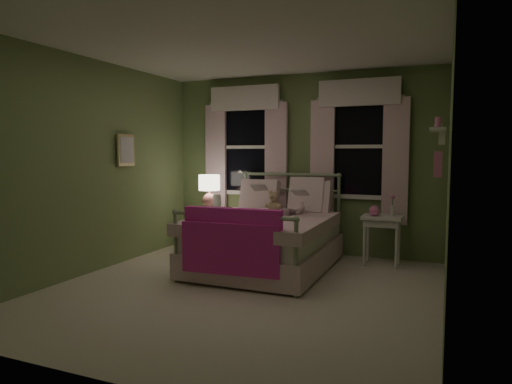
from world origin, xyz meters
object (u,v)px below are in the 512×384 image
at_px(child_right, 298,195).
at_px(bed, 267,239).
at_px(teddy_bear, 274,204).
at_px(nightstand_left, 210,224).
at_px(child_left, 259,193).
at_px(table_lamp, 209,188).
at_px(nightstand_right, 382,223).

bearing_deg(child_right, bed, 73.98).
relative_size(teddy_bear, nightstand_left, 0.46).
relative_size(child_left, child_right, 0.99).
distance_m(teddy_bear, nightstand_left, 1.20).
relative_size(child_left, nightstand_left, 1.05).
relative_size(bed, teddy_bear, 6.74).
distance_m(table_lamp, nightstand_right, 2.48).
bearing_deg(teddy_bear, nightstand_right, 18.20).
distance_m(child_left, teddy_bear, 0.34).
distance_m(bed, teddy_bear, 0.50).
bearing_deg(child_right, child_left, 16.37).
relative_size(child_left, nightstand_right, 1.06).
height_order(nightstand_left, nightstand_right, same).
height_order(nightstand_left, table_lamp, table_lamp).
bearing_deg(bed, child_right, 57.61).
distance_m(child_left, table_lamp, 0.84).
xyz_separation_m(child_right, table_lamp, (-1.39, 0.11, 0.04)).
height_order(bed, teddy_bear, bed).
distance_m(child_left, nightstand_left, 0.97).
relative_size(bed, child_right, 2.96).
distance_m(bed, child_left, 0.74).
height_order(bed, table_lamp, bed).
xyz_separation_m(child_left, nightstand_left, (-0.83, 0.11, -0.49)).
bearing_deg(table_lamp, nightstand_right, 3.94).
relative_size(table_lamp, nightstand_right, 0.74).
bearing_deg(table_lamp, teddy_bear, -13.69).
height_order(child_left, teddy_bear, child_left).
bearing_deg(bed, table_lamp, 153.97).
height_order(teddy_bear, nightstand_right, teddy_bear).
bearing_deg(child_left, child_right, -163.47).
xyz_separation_m(teddy_bear, nightstand_left, (-1.11, 0.27, -0.37)).
distance_m(child_right, teddy_bear, 0.34).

